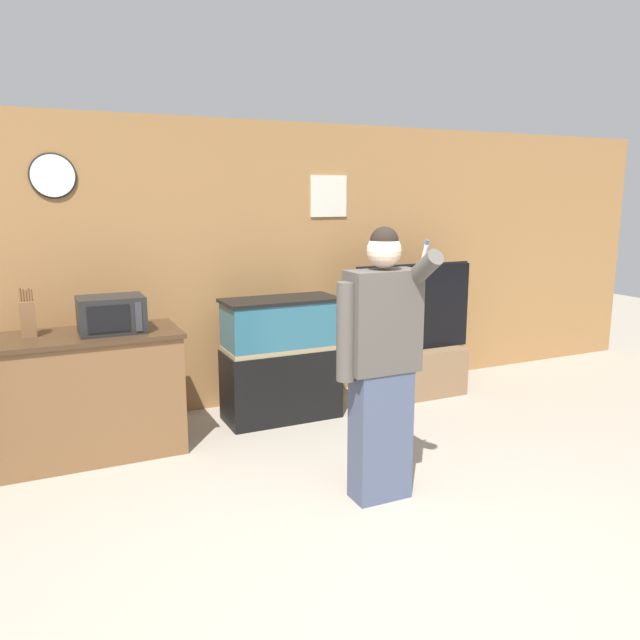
# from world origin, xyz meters

# --- Properties ---
(ground_plane) EXTENTS (18.00, 18.00, 0.00)m
(ground_plane) POSITION_xyz_m (0.00, 0.00, 0.00)
(ground_plane) COLOR gray
(wall_back_paneled) EXTENTS (10.00, 0.08, 2.60)m
(wall_back_paneled) POSITION_xyz_m (-0.00, 3.10, 1.30)
(wall_back_paneled) COLOR olive
(wall_back_paneled) RESTS_ON ground_plane
(counter_island) EXTENTS (1.39, 0.66, 0.94)m
(counter_island) POSITION_xyz_m (-1.31, 2.42, 0.47)
(counter_island) COLOR brown
(counter_island) RESTS_ON ground_plane
(microwave) EXTENTS (0.47, 0.34, 0.27)m
(microwave) POSITION_xyz_m (-1.11, 2.37, 1.08)
(microwave) COLOR black
(microwave) RESTS_ON counter_island
(knife_block) EXTENTS (0.10, 0.09, 0.35)m
(knife_block) POSITION_xyz_m (-1.67, 2.48, 1.08)
(knife_block) COLOR brown
(knife_block) RESTS_ON counter_island
(aquarium_on_stand) EXTENTS (1.00, 0.45, 1.08)m
(aquarium_on_stand) POSITION_xyz_m (0.30, 2.55, 0.54)
(aquarium_on_stand) COLOR black
(aquarium_on_stand) RESTS_ON ground_plane
(tv_on_stand) EXTENTS (1.26, 0.40, 1.30)m
(tv_on_stand) POSITION_xyz_m (1.69, 2.57, 0.38)
(tv_on_stand) COLOR brown
(tv_on_stand) RESTS_ON ground_plane
(person_standing) EXTENTS (0.55, 0.42, 1.76)m
(person_standing) POSITION_xyz_m (0.32, 0.89, 0.92)
(person_standing) COLOR #424C66
(person_standing) RESTS_ON ground_plane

